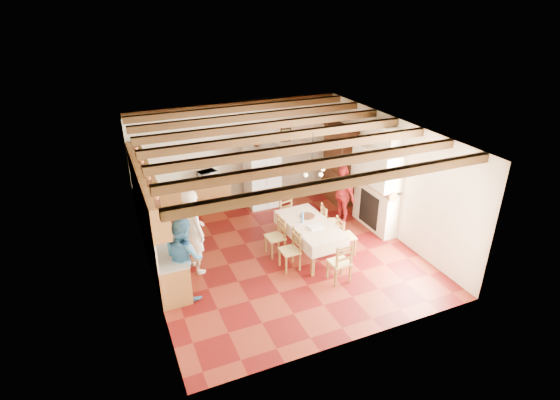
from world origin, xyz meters
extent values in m
cube|color=#4D0A0A|center=(0.00, 0.00, -0.01)|extent=(6.00, 6.50, 0.02)
cube|color=white|center=(0.00, 0.00, 3.01)|extent=(6.00, 6.50, 0.02)
cube|color=beige|center=(0.00, 3.26, 1.50)|extent=(6.00, 0.02, 3.00)
cube|color=beige|center=(0.00, -3.26, 1.50)|extent=(6.00, 0.02, 3.00)
cube|color=beige|center=(-3.01, 0.00, 1.50)|extent=(0.02, 6.50, 3.00)
cube|color=beige|center=(3.01, 0.00, 1.50)|extent=(0.02, 6.50, 3.00)
cube|color=brown|center=(-2.70, 1.05, 0.43)|extent=(0.60, 4.30, 0.86)
cube|color=brown|center=(-1.55, 2.95, 0.43)|extent=(2.30, 0.60, 0.86)
cube|color=slate|center=(-2.70, 1.05, 0.88)|extent=(0.62, 4.30, 0.04)
cube|color=slate|center=(-1.55, 2.95, 0.88)|extent=(2.34, 0.62, 0.04)
cube|color=beige|center=(-2.98, 1.05, 1.20)|extent=(0.03, 4.30, 0.60)
cube|color=beige|center=(-1.55, 3.23, 1.20)|extent=(2.30, 0.03, 0.60)
cube|color=brown|center=(-2.83, 1.05, 1.85)|extent=(0.35, 4.20, 0.70)
cube|color=black|center=(1.55, 3.23, 1.85)|extent=(0.34, 0.03, 0.42)
cube|color=silver|center=(0.55, 2.66, 0.91)|extent=(0.92, 0.77, 1.82)
cube|color=beige|center=(0.60, -0.30, 0.80)|extent=(1.06, 1.93, 0.05)
cube|color=brown|center=(0.26, -1.16, 0.39)|extent=(0.07, 0.07, 0.78)
cube|color=brown|center=(1.04, -1.12, 0.39)|extent=(0.07, 0.07, 0.78)
cube|color=brown|center=(0.17, 0.52, 0.39)|extent=(0.07, 0.07, 0.78)
cube|color=brown|center=(0.95, 0.56, 0.39)|extent=(0.07, 0.07, 0.78)
torus|color=black|center=(0.60, -0.30, 2.25)|extent=(0.47, 0.47, 0.03)
imported|color=white|center=(-2.03, 0.10, 0.99)|extent=(0.60, 0.79, 1.97)
imported|color=teal|center=(-2.42, -0.67, 0.87)|extent=(0.91, 1.02, 1.75)
imported|color=red|center=(2.13, 0.81, 0.82)|extent=(0.53, 1.00, 1.63)
imported|color=silver|center=(-0.97, 2.95, 1.04)|extent=(0.58, 0.46, 0.28)
imported|color=#382312|center=(0.43, 2.66, 1.96)|extent=(0.33, 0.33, 0.27)
camera|label=1|loc=(-3.58, -8.27, 5.69)|focal=28.00mm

